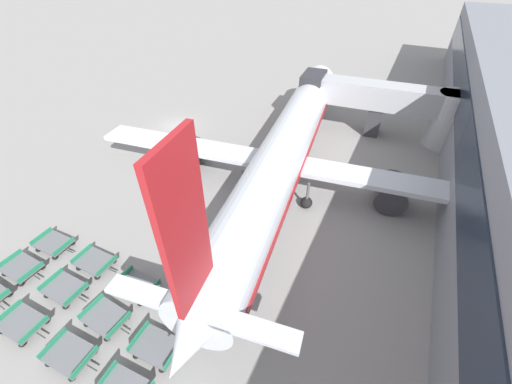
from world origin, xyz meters
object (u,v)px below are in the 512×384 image
at_px(baggage_dolly_row_mid_a_col_c, 106,318).
at_px(baggage_dolly_row_mid_b_col_c, 137,286).
at_px(baggage_dolly_row_mid_a_col_b, 65,289).
at_px(baggage_dolly_row_near_col_b, 22,323).
at_px(baggage_dolly_row_mid_a_col_a, 22,268).
at_px(baggage_dolly_row_mid_b_col_a, 54,244).
at_px(baggage_dolly_row_mid_b_col_b, 95,262).
at_px(baggage_dolly_row_near_col_c, 70,355).
at_px(baggage_dolly_row_mid_a_col_d, 157,347).
at_px(baggage_dolly_row_mid_b_col_d, 185,311).
at_px(airplane, 284,151).

distance_m(baggage_dolly_row_mid_a_col_c, baggage_dolly_row_mid_b_col_c, 2.54).
distance_m(baggage_dolly_row_mid_a_col_b, baggage_dolly_row_mid_a_col_c, 3.96).
relative_size(baggage_dolly_row_near_col_b, baggage_dolly_row_mid_a_col_a, 1.00).
bearing_deg(baggage_dolly_row_mid_b_col_c, baggage_dolly_row_mid_b_col_a, 179.23).
bearing_deg(baggage_dolly_row_near_col_b, baggage_dolly_row_mid_a_col_a, 146.64).
bearing_deg(baggage_dolly_row_mid_b_col_a, baggage_dolly_row_near_col_b, -52.45).
xyz_separation_m(baggage_dolly_row_mid_a_col_c, baggage_dolly_row_mid_b_col_b, (-3.92, 2.76, 0.00)).
xyz_separation_m(baggage_dolly_row_near_col_c, baggage_dolly_row_mid_a_col_d, (3.98, 2.40, 0.00)).
relative_size(baggage_dolly_row_mid_a_col_b, baggage_dolly_row_mid_b_col_b, 1.00).
xyz_separation_m(baggage_dolly_row_mid_a_col_c, baggage_dolly_row_mid_b_col_d, (3.98, 2.44, 0.00)).
bearing_deg(baggage_dolly_row_mid_a_col_d, baggage_dolly_row_near_col_b, -163.49).
height_order(baggage_dolly_row_near_col_c, baggage_dolly_row_mid_b_col_a, same).
distance_m(baggage_dolly_row_near_col_b, baggage_dolly_row_mid_b_col_a, 6.38).
bearing_deg(baggage_dolly_row_near_col_b, baggage_dolly_row_mid_a_col_b, 85.44).
relative_size(airplane, baggage_dolly_row_near_col_b, 12.51).
distance_m(airplane, baggage_dolly_row_mid_b_col_c, 16.18).
height_order(baggage_dolly_row_near_col_b, baggage_dolly_row_near_col_c, same).
xyz_separation_m(baggage_dolly_row_near_col_c, baggage_dolly_row_mid_b_col_a, (-7.95, 5.08, 0.00)).
distance_m(baggage_dolly_row_near_col_b, baggage_dolly_row_mid_a_col_a, 4.69).
height_order(baggage_dolly_row_near_col_c, baggage_dolly_row_mid_a_col_c, same).
xyz_separation_m(airplane, baggage_dolly_row_near_col_c, (-4.25, -20.38, -2.90)).
bearing_deg(baggage_dolly_row_mid_b_col_a, baggage_dolly_row_near_col_c, -32.59).
bearing_deg(baggage_dolly_row_mid_a_col_d, airplane, 89.14).
height_order(baggage_dolly_row_mid_a_col_a, baggage_dolly_row_mid_a_col_b, same).
bearing_deg(baggage_dolly_row_mid_b_col_b, baggage_dolly_row_mid_a_col_a, -148.04).
bearing_deg(baggage_dolly_row_mid_a_col_c, baggage_dolly_row_mid_b_col_a, 161.82).
bearing_deg(baggage_dolly_row_mid_b_col_a, baggage_dolly_row_mid_b_col_b, 1.58).
relative_size(baggage_dolly_row_near_col_b, baggage_dolly_row_mid_a_col_b, 1.00).
bearing_deg(baggage_dolly_row_mid_a_col_c, baggage_dolly_row_mid_b_col_b, 144.87).
bearing_deg(baggage_dolly_row_mid_a_col_d, baggage_dolly_row_mid_b_col_a, 167.34).
height_order(baggage_dolly_row_mid_b_col_a, baggage_dolly_row_mid_b_col_d, same).
xyz_separation_m(baggage_dolly_row_mid_a_col_b, baggage_dolly_row_mid_b_col_b, (0.02, 2.46, 0.00)).
bearing_deg(baggage_dolly_row_mid_b_col_d, baggage_dolly_row_mid_a_col_c, -148.55).
bearing_deg(airplane, baggage_dolly_row_mid_a_col_c, -103.01).
distance_m(airplane, baggage_dolly_row_mid_b_col_b, 17.44).
xyz_separation_m(baggage_dolly_row_near_col_b, baggage_dolly_row_mid_a_col_b, (0.22, 2.72, 0.00)).
relative_size(baggage_dolly_row_mid_a_col_a, baggage_dolly_row_mid_b_col_d, 0.99).
bearing_deg(baggage_dolly_row_mid_b_col_c, baggage_dolly_row_mid_a_col_b, -151.35).
bearing_deg(baggage_dolly_row_mid_b_col_a, baggage_dolly_row_mid_a_col_c, -18.18).
bearing_deg(baggage_dolly_row_mid_b_col_d, baggage_dolly_row_mid_b_col_b, 177.67).
xyz_separation_m(baggage_dolly_row_mid_a_col_a, baggage_dolly_row_mid_b_col_c, (8.22, 2.37, 0.00)).
bearing_deg(baggage_dolly_row_mid_a_col_d, baggage_dolly_row_near_col_c, -148.91).
distance_m(airplane, baggage_dolly_row_mid_a_col_d, 18.21).
xyz_separation_m(baggage_dolly_row_mid_a_col_b, baggage_dolly_row_mid_a_col_c, (3.94, -0.30, 0.00)).
bearing_deg(baggage_dolly_row_mid_a_col_a, baggage_dolly_row_mid_a_col_c, -1.15).
distance_m(baggage_dolly_row_near_col_c, baggage_dolly_row_mid_a_col_b, 4.71).
bearing_deg(baggage_dolly_row_mid_b_col_b, baggage_dolly_row_mid_a_col_c, -35.13).
distance_m(baggage_dolly_row_mid_a_col_a, baggage_dolly_row_mid_a_col_d, 11.96).
bearing_deg(baggage_dolly_row_mid_a_col_d, baggage_dolly_row_mid_a_col_a, 179.05).
bearing_deg(baggage_dolly_row_near_col_b, baggage_dolly_row_mid_b_col_a, 127.55).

